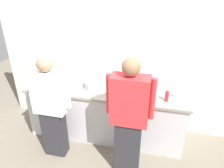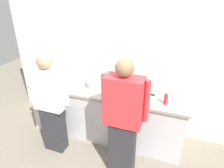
# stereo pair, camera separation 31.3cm
# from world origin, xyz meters

# --- Properties ---
(ground_plane) EXTENTS (9.00, 9.00, 0.00)m
(ground_plane) POSITION_xyz_m (0.00, 0.00, 0.00)
(ground_plane) COLOR slate
(wall_back) EXTENTS (4.07, 0.10, 2.68)m
(wall_back) POSITION_xyz_m (0.00, 0.81, 1.34)
(wall_back) COLOR silver
(wall_back) RESTS_ON ground
(prep_counter) EXTENTS (2.59, 0.66, 0.90)m
(prep_counter) POSITION_xyz_m (0.00, 0.35, 0.45)
(prep_counter) COLOR silver
(prep_counter) RESTS_ON ground
(chef_near_left) EXTENTS (0.59, 0.24, 1.60)m
(chef_near_left) POSITION_xyz_m (-0.65, -0.23, 0.84)
(chef_near_left) COLOR #2D2D33
(chef_near_left) RESTS_ON ground
(chef_center) EXTENTS (0.62, 0.24, 1.69)m
(chef_center) POSITION_xyz_m (0.48, -0.29, 0.89)
(chef_center) COLOR #2D2D33
(chef_center) RESTS_ON ground
(plate_stack_front) EXTENTS (0.24, 0.24, 0.10)m
(plate_stack_front) POSITION_xyz_m (0.57, 0.33, 0.94)
(plate_stack_front) COLOR white
(plate_stack_front) RESTS_ON prep_counter
(mixing_bowl_steel) EXTENTS (0.34, 0.34, 0.11)m
(mixing_bowl_steel) POSITION_xyz_m (-0.19, 0.41, 0.95)
(mixing_bowl_steel) COLOR #B7BABF
(mixing_bowl_steel) RESTS_ON prep_counter
(sheet_tray) EXTENTS (0.56, 0.34, 0.02)m
(sheet_tray) POSITION_xyz_m (-0.72, 0.37, 0.91)
(sheet_tray) COLOR #B7BABF
(sheet_tray) RESTS_ON prep_counter
(squeeze_bottle_primary) EXTENTS (0.05, 0.05, 0.18)m
(squeeze_bottle_primary) POSITION_xyz_m (0.26, 0.30, 0.98)
(squeeze_bottle_primary) COLOR orange
(squeeze_bottle_primary) RESTS_ON prep_counter
(squeeze_bottle_secondary) EXTENTS (0.05, 0.05, 0.19)m
(squeeze_bottle_secondary) POSITION_xyz_m (0.95, 0.22, 0.98)
(squeeze_bottle_secondary) COLOR red
(squeeze_bottle_secondary) RESTS_ON prep_counter
(squeeze_bottle_spare) EXTENTS (0.06, 0.06, 0.20)m
(squeeze_bottle_spare) POSITION_xyz_m (0.08, 0.53, 0.99)
(squeeze_bottle_spare) COLOR red
(squeeze_bottle_spare) RESTS_ON prep_counter
(ramekin_orange_sauce) EXTENTS (0.09, 0.09, 0.04)m
(ramekin_orange_sauce) POSITION_xyz_m (0.08, 0.22, 0.92)
(ramekin_orange_sauce) COLOR white
(ramekin_orange_sauce) RESTS_ON prep_counter
(ramekin_yellow_sauce) EXTENTS (0.08, 0.08, 0.04)m
(ramekin_yellow_sauce) POSITION_xyz_m (1.08, 0.39, 0.92)
(ramekin_yellow_sauce) COLOR white
(ramekin_yellow_sauce) RESTS_ON prep_counter
(chefs_knife) EXTENTS (0.28, 0.03, 0.02)m
(chefs_knife) POSITION_xyz_m (0.80, 0.41, 0.90)
(chefs_knife) COLOR #B7BABF
(chefs_knife) RESTS_ON prep_counter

